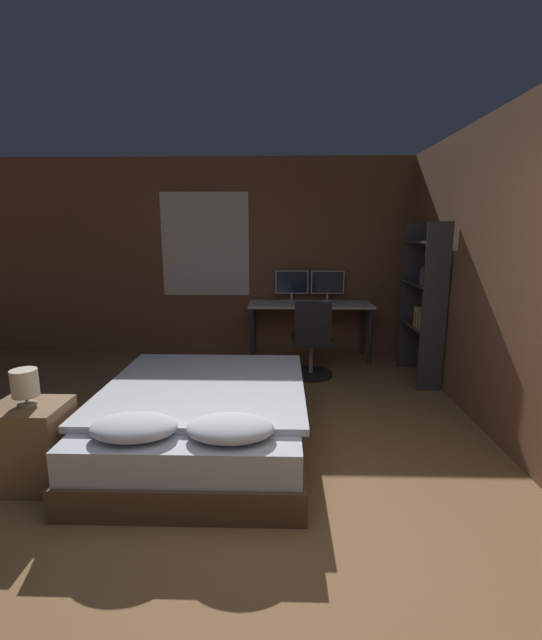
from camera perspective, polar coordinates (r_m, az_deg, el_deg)
ground_plane at (r=2.59m, az=-1.21°, el=-29.62°), size 20.00×20.00×0.00m
wall_back at (r=6.06m, az=0.39°, el=8.33°), size 12.00×0.08×2.70m
wall_side_right at (r=3.90m, az=29.02°, el=4.96°), size 0.06×12.00×2.70m
bed at (r=3.54m, az=-8.96°, el=-12.76°), size 1.59×1.95×0.58m
nightstand at (r=3.43m, az=-29.23°, el=-14.33°), size 0.47×0.40×0.58m
bedside_lamp at (r=3.27m, az=-29.99°, el=-7.39°), size 0.17×0.17×0.25m
desk at (r=5.78m, az=5.23°, el=1.35°), size 1.64×0.60×0.77m
monitor_left at (r=5.92m, az=2.78°, el=4.87°), size 0.45×0.16×0.42m
monitor_right at (r=5.95m, az=7.54°, el=4.82°), size 0.45×0.16×0.42m
keyboard at (r=5.58m, az=5.38°, el=2.02°), size 0.36×0.13×0.02m
computer_mouse at (r=5.60m, az=8.13°, el=2.09°), size 0.07×0.05×0.04m
office_chair at (r=5.09m, az=5.42°, el=-3.51°), size 0.52×0.52×0.93m
bookshelf at (r=5.12m, az=19.82°, el=2.67°), size 0.27×0.85×1.81m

